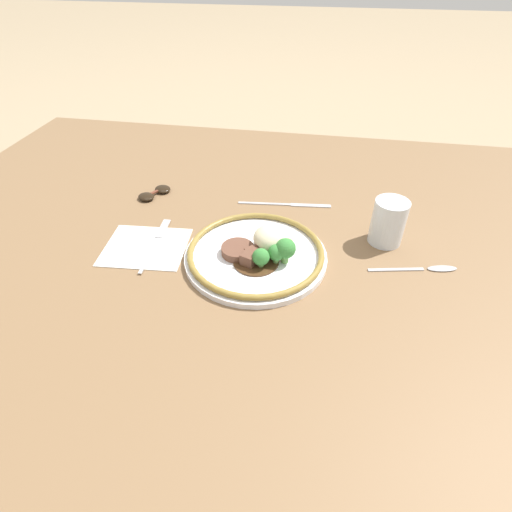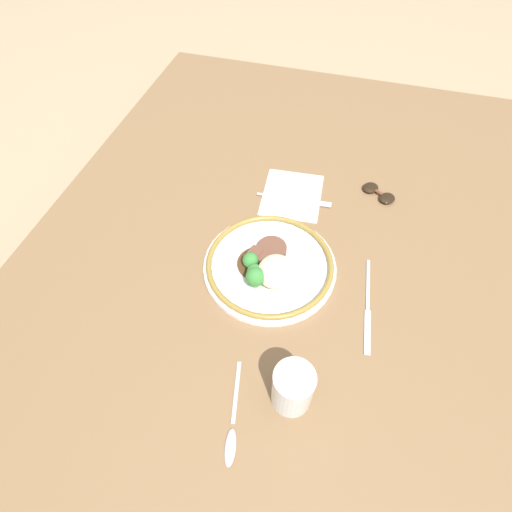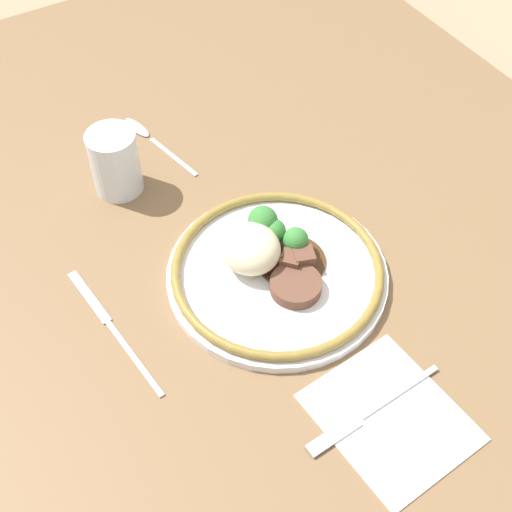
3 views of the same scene
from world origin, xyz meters
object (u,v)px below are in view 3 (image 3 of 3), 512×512
at_px(juice_glass, 116,165).
at_px(fork, 362,417).
at_px(plate, 275,267).
at_px(spoon, 146,135).
at_px(knife, 110,326).

xyz_separation_m(juice_glass, fork, (-0.47, -0.08, -0.04)).
distance_m(plate, juice_glass, 0.27).
bearing_deg(juice_glass, fork, -170.20).
bearing_deg(fork, plate, -99.34).
height_order(juice_glass, spoon, juice_glass).
bearing_deg(plate, spoon, 4.23).
distance_m(juice_glass, knife, 0.24).
bearing_deg(spoon, juice_glass, 124.36).
bearing_deg(juice_glass, plate, -157.40).
xyz_separation_m(plate, knife, (0.04, 0.21, -0.02)).
relative_size(juice_glass, spoon, 0.56).
distance_m(juice_glass, fork, 0.48).
bearing_deg(plate, juice_glass, 22.60).
height_order(juice_glass, knife, juice_glass).
bearing_deg(knife, fork, -149.11).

